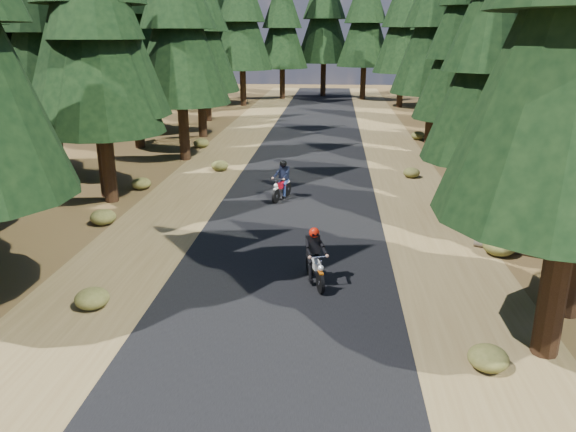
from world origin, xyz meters
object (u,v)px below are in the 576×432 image
object	(u,v)px
log_near	(510,190)
log_far	(550,256)
rider_follow	(282,187)
rider_lead	(315,266)

from	to	relation	value
log_near	log_far	world-z (taller)	log_near
rider_follow	log_far	bearing A→B (deg)	164.72
log_far	rider_follow	world-z (taller)	rider_follow
log_near	rider_follow	bearing A→B (deg)	175.75
log_near	rider_follow	xyz separation A→B (m)	(-9.17, -1.61, 0.36)
log_near	rider_lead	bearing A→B (deg)	-143.33
log_far	rider_follow	size ratio (longest dim) A/B	2.36
log_far	rider_lead	xyz separation A→B (m)	(-6.67, -2.23, 0.38)
rider_follow	rider_lead	bearing A→B (deg)	119.95
log_far	rider_follow	xyz separation A→B (m)	(-8.25, 5.49, 0.40)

